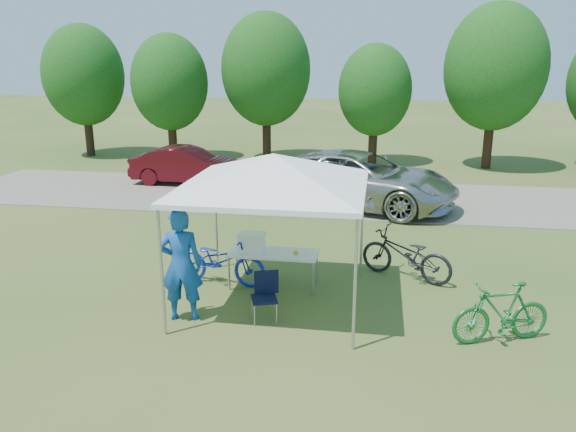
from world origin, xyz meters
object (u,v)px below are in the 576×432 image
(folding_chair, at_px, (265,292))
(cyclist, at_px, (181,265))
(sedan, at_px, (188,165))
(bike_blue, at_px, (220,260))
(minivan, at_px, (359,179))
(bike_dark, at_px, (406,255))
(cooler, at_px, (251,242))
(folding_table, at_px, (274,255))
(bike_green, at_px, (502,313))

(folding_chair, height_order, cyclist, cyclist)
(sedan, bearing_deg, bike_blue, -155.23)
(folding_chair, relative_size, minivan, 0.14)
(bike_blue, distance_m, minivan, 6.83)
(bike_blue, height_order, bike_dark, bike_dark)
(bike_dark, bearing_deg, cooler, -48.66)
(folding_table, distance_m, minivan, 6.50)
(cooler, height_order, minivan, minivan)
(bike_dark, height_order, minivan, minivan)
(cyclist, height_order, sedan, cyclist)
(folding_chair, xyz_separation_m, bike_dark, (2.42, 2.17, 0.02))
(sedan, bearing_deg, minivan, -107.18)
(cyclist, bearing_deg, bike_blue, -107.81)
(folding_table, distance_m, cyclist, 2.06)
(cooler, distance_m, sedan, 9.42)
(bike_dark, bearing_deg, sedan, -111.01)
(cooler, distance_m, cyclist, 1.80)
(folding_table, height_order, folding_chair, folding_chair)
(folding_table, height_order, cyclist, cyclist)
(cooler, relative_size, sedan, 0.13)
(folding_table, relative_size, cyclist, 0.88)
(folding_table, relative_size, cooler, 3.40)
(bike_blue, relative_size, minivan, 0.32)
(bike_dark, distance_m, sedan, 10.44)
(bike_dark, distance_m, minivan, 5.66)
(folding_table, xyz_separation_m, bike_blue, (-1.06, -0.02, -0.17))
(folding_chair, bearing_deg, cooler, 93.03)
(bike_blue, bearing_deg, folding_chair, -132.31)
(bike_dark, bearing_deg, folding_chair, -22.28)
(folding_table, relative_size, bike_dark, 0.89)
(folding_chair, distance_m, sedan, 10.86)
(cooler, height_order, bike_blue, cooler)
(bike_green, bearing_deg, folding_chair, -113.55)
(folding_table, bearing_deg, bike_dark, 18.08)
(folding_table, height_order, bike_dark, bike_dark)
(minivan, bearing_deg, sedan, 88.95)
(bike_blue, height_order, bike_green, bike_blue)
(cooler, bearing_deg, sedan, 116.47)
(cyclist, relative_size, minivan, 0.34)
(cooler, height_order, bike_green, cooler)
(cooler, distance_m, bike_dark, 3.09)
(sedan, bearing_deg, cyclist, -159.57)
(bike_green, relative_size, minivan, 0.28)
(folding_table, distance_m, sedan, 9.61)
(folding_table, xyz_separation_m, bike_dark, (2.53, 0.82, -0.15))
(cooler, bearing_deg, folding_chair, -68.26)
(folding_chair, bearing_deg, folding_table, 75.92)
(bike_green, bearing_deg, folding_table, -132.18)
(folding_table, height_order, minivan, minivan)
(minivan, xyz_separation_m, sedan, (-5.99, 2.07, -0.16))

